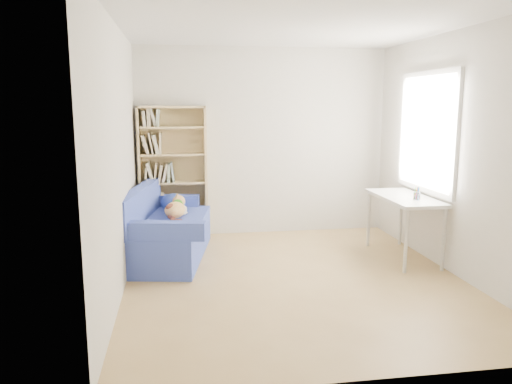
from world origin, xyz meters
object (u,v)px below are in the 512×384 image
(bookshelf, at_px, (173,179))
(pen_cup, at_px, (417,195))
(sofa, at_px, (165,231))
(desk, at_px, (404,203))

(bookshelf, relative_size, pen_cup, 11.93)
(sofa, bearing_deg, bookshelf, 93.04)
(sofa, bearing_deg, pen_cup, -3.58)
(sofa, distance_m, desk, 2.88)
(bookshelf, xyz_separation_m, pen_cup, (2.75, -1.53, -0.03))
(pen_cup, bearing_deg, desk, 99.08)
(sofa, relative_size, desk, 1.58)
(bookshelf, distance_m, desk, 3.02)
(sofa, xyz_separation_m, bookshelf, (0.10, 0.83, 0.51))
(desk, bearing_deg, sofa, 170.55)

